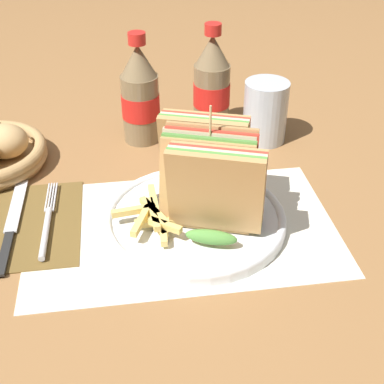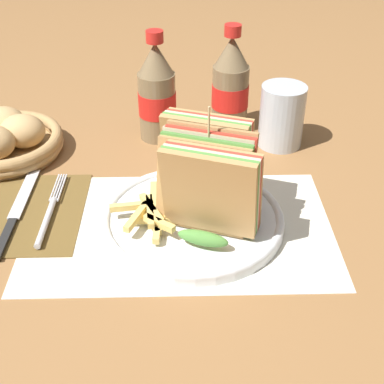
{
  "view_description": "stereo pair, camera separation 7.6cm",
  "coord_description": "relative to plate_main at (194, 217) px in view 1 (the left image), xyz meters",
  "views": [
    {
      "loc": [
        -0.09,
        -0.6,
        0.47
      ],
      "look_at": [
        -0.0,
        0.02,
        0.04
      ],
      "focal_mm": 50.0,
      "sensor_mm": 36.0,
      "label": 1
    },
    {
      "loc": [
        -0.02,
        -0.6,
        0.47
      ],
      "look_at": [
        -0.0,
        0.02,
        0.04
      ],
      "focal_mm": 50.0,
      "sensor_mm": 36.0,
      "label": 2
    }
  ],
  "objects": [
    {
      "name": "fork",
      "position": [
        -0.21,
        0.01,
        -0.0
      ],
      "size": [
        0.02,
        0.18,
        0.01
      ],
      "rotation": [
        0.0,
        0.0,
        -0.02
      ],
      "color": "silver",
      "rests_on": "napkin"
    },
    {
      "name": "coke_bottle_near",
      "position": [
        -0.06,
        0.26,
        0.07
      ],
      "size": [
        0.07,
        0.07,
        0.2
      ],
      "color": "#7A6647",
      "rests_on": "ground_plane"
    },
    {
      "name": "fries_pile",
      "position": [
        -0.06,
        -0.02,
        0.02
      ],
      "size": [
        0.09,
        0.12,
        0.02
      ],
      "color": "#E5C166",
      "rests_on": "plate_main"
    },
    {
      "name": "knife",
      "position": [
        -0.26,
        0.03,
        -0.0
      ],
      "size": [
        0.02,
        0.22,
        0.0
      ],
      "rotation": [
        0.0,
        0.0,
        -0.02
      ],
      "color": "black",
      "rests_on": "napkin"
    },
    {
      "name": "plate_main",
      "position": [
        0.0,
        0.0,
        0.0
      ],
      "size": [
        0.26,
        0.26,
        0.02
      ],
      "color": "white",
      "rests_on": "ground_plane"
    },
    {
      "name": "glass_near",
      "position": [
        0.16,
        0.23,
        0.04
      ],
      "size": [
        0.08,
        0.08,
        0.11
      ],
      "color": "silver",
      "rests_on": "ground_plane"
    },
    {
      "name": "ground_plane",
      "position": [
        0.0,
        -0.0,
        -0.01
      ],
      "size": [
        4.0,
        4.0,
        0.0
      ],
      "primitive_type": "plane",
      "color": "olive"
    },
    {
      "name": "napkin",
      "position": [
        -0.23,
        0.03,
        -0.01
      ],
      "size": [
        0.14,
        0.2,
        0.0
      ],
      "color": "brown",
      "rests_on": "ground_plane"
    },
    {
      "name": "club_sandwich",
      "position": [
        0.02,
        0.0,
        0.07
      ],
      "size": [
        0.15,
        0.2,
        0.17
      ],
      "color": "tan",
      "rests_on": "plate_main"
    },
    {
      "name": "placemat",
      "position": [
        -0.02,
        -0.01,
        -0.01
      ],
      "size": [
        0.43,
        0.27,
        0.0
      ],
      "color": "silver",
      "rests_on": "ground_plane"
    },
    {
      "name": "coke_bottle_far",
      "position": [
        0.08,
        0.29,
        0.07
      ],
      "size": [
        0.07,
        0.07,
        0.2
      ],
      "color": "#7A6647",
      "rests_on": "ground_plane"
    }
  ]
}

